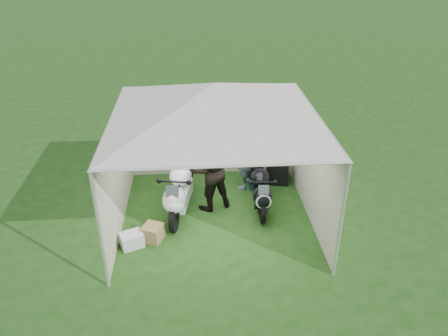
{
  "coord_description": "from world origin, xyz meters",
  "views": [
    {
      "loc": [
        -0.4,
        -7.86,
        5.45
      ],
      "look_at": [
        0.19,
        0.35,
        1.0
      ],
      "focal_mm": 35.0,
      "sensor_mm": 36.0,
      "label": 1
    }
  ],
  "objects_px": {
    "paddock_stand": "(257,184)",
    "person_blue_jacket": "(246,151)",
    "crate_0": "(132,240)",
    "motorcycle_white": "(180,189)",
    "motorcycle_black": "(261,189)",
    "equipment_box": "(277,172)",
    "canopy_tent": "(215,104)",
    "crate_1": "(153,233)",
    "person_dark_jacket": "(209,169)"
  },
  "relations": [
    {
      "from": "paddock_stand",
      "to": "equipment_box",
      "type": "relative_size",
      "value": 0.64
    },
    {
      "from": "paddock_stand",
      "to": "crate_0",
      "type": "distance_m",
      "value": 3.4
    },
    {
      "from": "motorcycle_white",
      "to": "equipment_box",
      "type": "height_order",
      "value": "motorcycle_white"
    },
    {
      "from": "motorcycle_black",
      "to": "crate_0",
      "type": "bearing_deg",
      "value": -153.6
    },
    {
      "from": "motorcycle_white",
      "to": "person_blue_jacket",
      "type": "xyz_separation_m",
      "value": [
        1.55,
        1.03,
        0.35
      ]
    },
    {
      "from": "canopy_tent",
      "to": "crate_0",
      "type": "xyz_separation_m",
      "value": [
        -1.71,
        -0.93,
        -2.43
      ]
    },
    {
      "from": "motorcycle_white",
      "to": "equipment_box",
      "type": "distance_m",
      "value": 2.66
    },
    {
      "from": "person_dark_jacket",
      "to": "equipment_box",
      "type": "distance_m",
      "value": 2.09
    },
    {
      "from": "equipment_box",
      "to": "crate_0",
      "type": "distance_m",
      "value": 4.02
    },
    {
      "from": "motorcycle_black",
      "to": "equipment_box",
      "type": "relative_size",
      "value": 3.4
    },
    {
      "from": "motorcycle_black",
      "to": "crate_0",
      "type": "xyz_separation_m",
      "value": [
        -2.71,
        -1.16,
        -0.36
      ]
    },
    {
      "from": "canopy_tent",
      "to": "motorcycle_black",
      "type": "relative_size",
      "value": 3.09
    },
    {
      "from": "motorcycle_white",
      "to": "crate_1",
      "type": "distance_m",
      "value": 1.16
    },
    {
      "from": "canopy_tent",
      "to": "crate_0",
      "type": "distance_m",
      "value": 3.12
    },
    {
      "from": "person_dark_jacket",
      "to": "crate_0",
      "type": "height_order",
      "value": "person_dark_jacket"
    },
    {
      "from": "paddock_stand",
      "to": "canopy_tent",
      "type": "bearing_deg",
      "value": -134.29
    },
    {
      "from": "crate_0",
      "to": "equipment_box",
      "type": "bearing_deg",
      "value": 34.77
    },
    {
      "from": "canopy_tent",
      "to": "motorcycle_black",
      "type": "distance_m",
      "value": 2.31
    },
    {
      "from": "paddock_stand",
      "to": "crate_0",
      "type": "height_order",
      "value": "crate_0"
    },
    {
      "from": "paddock_stand",
      "to": "motorcycle_black",
      "type": "bearing_deg",
      "value": -93.17
    },
    {
      "from": "motorcycle_black",
      "to": "person_dark_jacket",
      "type": "height_order",
      "value": "person_dark_jacket"
    },
    {
      "from": "motorcycle_white",
      "to": "person_blue_jacket",
      "type": "distance_m",
      "value": 1.9
    },
    {
      "from": "motorcycle_black",
      "to": "equipment_box",
      "type": "bearing_deg",
      "value": 65.48
    },
    {
      "from": "person_blue_jacket",
      "to": "crate_0",
      "type": "distance_m",
      "value": 3.38
    },
    {
      "from": "paddock_stand",
      "to": "person_dark_jacket",
      "type": "height_order",
      "value": "person_dark_jacket"
    },
    {
      "from": "canopy_tent",
      "to": "crate_1",
      "type": "xyz_separation_m",
      "value": [
        -1.31,
        -0.75,
        -2.41
      ]
    },
    {
      "from": "crate_1",
      "to": "crate_0",
      "type": "bearing_deg",
      "value": -156.64
    },
    {
      "from": "person_blue_jacket",
      "to": "crate_0",
      "type": "relative_size",
      "value": 4.42
    },
    {
      "from": "motorcycle_white",
      "to": "motorcycle_black",
      "type": "xyz_separation_m",
      "value": [
        1.77,
        0.06,
        -0.09
      ]
    },
    {
      "from": "paddock_stand",
      "to": "crate_1",
      "type": "distance_m",
      "value": 2.98
    },
    {
      "from": "motorcycle_black",
      "to": "person_blue_jacket",
      "type": "bearing_deg",
      "value": 105.66
    },
    {
      "from": "equipment_box",
      "to": "crate_1",
      "type": "xyz_separation_m",
      "value": [
        -2.9,
        -2.12,
        -0.1
      ]
    },
    {
      "from": "crate_1",
      "to": "person_blue_jacket",
      "type": "bearing_deg",
      "value": 43.17
    },
    {
      "from": "canopy_tent",
      "to": "person_dark_jacket",
      "type": "distance_m",
      "value": 1.66
    },
    {
      "from": "canopy_tent",
      "to": "motorcycle_black",
      "type": "xyz_separation_m",
      "value": [
        0.99,
        0.24,
        -2.07
      ]
    },
    {
      "from": "paddock_stand",
      "to": "person_blue_jacket",
      "type": "height_order",
      "value": "person_blue_jacket"
    },
    {
      "from": "person_dark_jacket",
      "to": "equipment_box",
      "type": "height_order",
      "value": "person_dark_jacket"
    },
    {
      "from": "paddock_stand",
      "to": "person_dark_jacket",
      "type": "xyz_separation_m",
      "value": [
        -1.16,
        -0.7,
        0.83
      ]
    },
    {
      "from": "motorcycle_black",
      "to": "equipment_box",
      "type": "height_order",
      "value": "motorcycle_black"
    },
    {
      "from": "person_dark_jacket",
      "to": "crate_0",
      "type": "distance_m",
      "value": 2.21
    },
    {
      "from": "motorcycle_black",
      "to": "motorcycle_white",
      "type": "bearing_deg",
      "value": -174.92
    },
    {
      "from": "paddock_stand",
      "to": "person_blue_jacket",
      "type": "distance_m",
      "value": 0.87
    },
    {
      "from": "motorcycle_black",
      "to": "crate_0",
      "type": "distance_m",
      "value": 2.97
    },
    {
      "from": "person_dark_jacket",
      "to": "crate_0",
      "type": "bearing_deg",
      "value": 17.47
    },
    {
      "from": "canopy_tent",
      "to": "crate_1",
      "type": "height_order",
      "value": "canopy_tent"
    },
    {
      "from": "motorcycle_white",
      "to": "person_blue_jacket",
      "type": "relative_size",
      "value": 1.14
    },
    {
      "from": "canopy_tent",
      "to": "motorcycle_white",
      "type": "bearing_deg",
      "value": 167.06
    },
    {
      "from": "motorcycle_white",
      "to": "crate_1",
      "type": "xyz_separation_m",
      "value": [
        -0.54,
        -0.93,
        -0.43
      ]
    },
    {
      "from": "motorcycle_black",
      "to": "person_blue_jacket",
      "type": "height_order",
      "value": "person_blue_jacket"
    },
    {
      "from": "canopy_tent",
      "to": "motorcycle_white",
      "type": "height_order",
      "value": "canopy_tent"
    }
  ]
}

